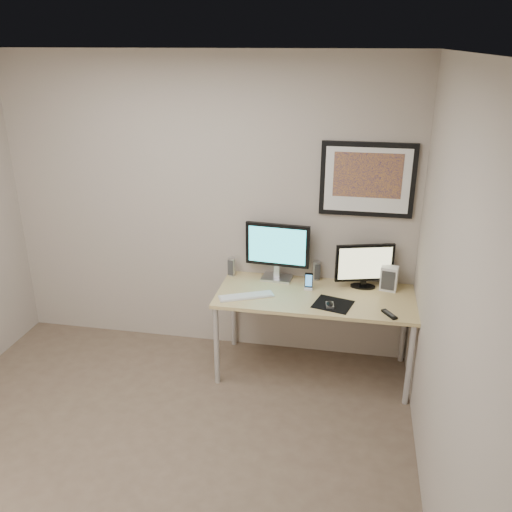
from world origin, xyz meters
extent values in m
plane|color=brown|center=(0.00, 0.00, 0.00)|extent=(3.60, 3.60, 0.00)
plane|color=white|center=(0.00, 0.00, 2.60)|extent=(3.60, 3.60, 0.00)
plane|color=gray|center=(0.00, 1.70, 1.30)|extent=(3.60, 0.00, 3.60)
plane|color=gray|center=(1.80, 0.00, 1.30)|extent=(0.00, 3.40, 3.40)
cube|color=tan|center=(1.00, 1.35, 0.71)|extent=(1.60, 0.70, 0.03)
cylinder|color=silver|center=(0.24, 1.04, 0.35)|extent=(0.04, 0.04, 0.70)
cylinder|color=silver|center=(0.24, 1.66, 0.35)|extent=(0.04, 0.04, 0.70)
cylinder|color=silver|center=(1.76, 1.04, 0.35)|extent=(0.04, 0.04, 0.70)
cylinder|color=silver|center=(1.76, 1.66, 0.35)|extent=(0.04, 0.04, 0.70)
cube|color=black|center=(1.35, 1.68, 1.62)|extent=(0.75, 0.03, 0.60)
cube|color=silver|center=(1.35, 1.67, 1.62)|extent=(0.67, 0.00, 0.52)
cube|color=orange|center=(1.35, 1.66, 1.66)|extent=(0.54, 0.00, 0.36)
cube|color=#B4B5BA|center=(0.64, 1.60, 0.74)|extent=(0.27, 0.20, 0.02)
cube|color=#B4B5BA|center=(0.64, 1.60, 0.80)|extent=(0.05, 0.04, 0.11)
cube|color=black|center=(0.64, 1.60, 1.04)|extent=(0.55, 0.08, 0.37)
cube|color=#2CB6B8|center=(0.64, 1.58, 1.04)|extent=(0.49, 0.04, 0.31)
cube|color=black|center=(1.38, 1.57, 0.74)|extent=(0.23, 0.16, 0.02)
cube|color=black|center=(1.38, 1.57, 0.77)|extent=(0.06, 0.05, 0.05)
cube|color=black|center=(1.38, 1.57, 0.95)|extent=(0.48, 0.16, 0.32)
cube|color=#BAB582|center=(1.38, 1.55, 0.95)|extent=(0.42, 0.12, 0.27)
cylinder|color=#B4B5BA|center=(0.24, 1.61, 0.81)|extent=(0.07, 0.07, 0.16)
cylinder|color=#B4B5BA|center=(0.98, 1.66, 0.81)|extent=(0.09, 0.09, 0.17)
cube|color=black|center=(0.93, 1.44, 0.80)|extent=(0.07, 0.07, 0.15)
cube|color=silver|center=(0.45, 1.21, 0.74)|extent=(0.45, 0.29, 0.02)
cube|color=black|center=(1.15, 1.20, 0.73)|extent=(0.34, 0.32, 0.00)
ellipsoid|color=black|center=(1.13, 1.16, 0.75)|extent=(0.07, 0.10, 0.03)
cube|color=black|center=(1.58, 1.10, 0.74)|extent=(0.12, 0.15, 0.02)
cube|color=silver|center=(1.59, 1.56, 0.83)|extent=(0.15, 0.12, 0.21)
camera|label=1|loc=(1.26, -2.64, 2.66)|focal=38.00mm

